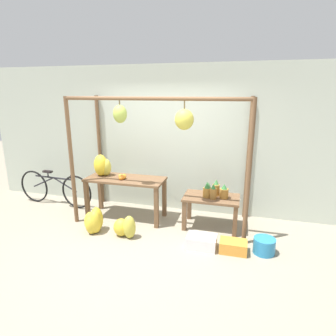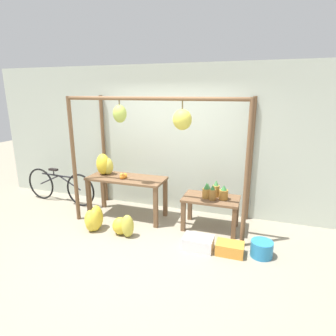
% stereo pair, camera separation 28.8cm
% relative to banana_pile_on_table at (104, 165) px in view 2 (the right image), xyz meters
% --- Properties ---
extents(ground_plane, '(20.00, 20.00, 0.00)m').
position_rel_banana_pile_on_table_xyz_m(ground_plane, '(1.15, -0.99, -0.95)').
color(ground_plane, gray).
extents(shop_wall_back, '(8.00, 0.08, 2.80)m').
position_rel_banana_pile_on_table_xyz_m(shop_wall_back, '(1.15, 0.64, 0.45)').
color(shop_wall_back, '#B7C1B2').
rests_on(shop_wall_back, ground_plane).
extents(stall_awning, '(3.04, 1.17, 2.23)m').
position_rel_banana_pile_on_table_xyz_m(stall_awning, '(1.20, -0.21, 0.61)').
color(stall_awning, brown).
rests_on(stall_awning, ground_plane).
extents(display_table_main, '(1.44, 0.60, 0.78)m').
position_rel_banana_pile_on_table_xyz_m(display_table_main, '(0.48, -0.05, -0.31)').
color(display_table_main, brown).
rests_on(display_table_main, ground_plane).
extents(display_table_side, '(0.94, 0.56, 0.57)m').
position_rel_banana_pile_on_table_xyz_m(display_table_side, '(2.06, -0.03, -0.50)').
color(display_table_side, brown).
rests_on(display_table_side, ground_plane).
extents(banana_pile_on_table, '(0.41, 0.37, 0.40)m').
position_rel_banana_pile_on_table_xyz_m(banana_pile_on_table, '(0.00, 0.00, 0.00)').
color(banana_pile_on_table, gold).
rests_on(banana_pile_on_table, display_table_main).
extents(orange_pile, '(0.16, 0.18, 0.09)m').
position_rel_banana_pile_on_table_xyz_m(orange_pile, '(0.46, -0.12, -0.14)').
color(orange_pile, orange).
rests_on(orange_pile, display_table_main).
extents(pineapple_cluster, '(0.43, 0.29, 0.29)m').
position_rel_banana_pile_on_table_xyz_m(pineapple_cluster, '(2.10, -0.05, -0.27)').
color(pineapple_cluster, '#A3702D').
rests_on(pineapple_cluster, display_table_side).
extents(banana_pile_ground_left, '(0.37, 0.39, 0.42)m').
position_rel_banana_pile_on_table_xyz_m(banana_pile_ground_left, '(0.18, -0.73, -0.76)').
color(banana_pile_ground_left, gold).
rests_on(banana_pile_ground_left, ground_plane).
extents(banana_pile_ground_right, '(0.44, 0.30, 0.39)m').
position_rel_banana_pile_on_table_xyz_m(banana_pile_ground_right, '(0.75, -0.74, -0.79)').
color(banana_pile_ground_right, gold).
rests_on(banana_pile_ground_right, ground_plane).
extents(fruit_crate_white, '(0.44, 0.29, 0.19)m').
position_rel_banana_pile_on_table_xyz_m(fruit_crate_white, '(2.01, -0.75, -0.86)').
color(fruit_crate_white, silver).
rests_on(fruit_crate_white, ground_plane).
extents(blue_bucket, '(0.31, 0.31, 0.23)m').
position_rel_banana_pile_on_table_xyz_m(blue_bucket, '(2.92, -0.66, -0.84)').
color(blue_bucket, teal).
rests_on(blue_bucket, ground_plane).
extents(parked_bicycle, '(1.77, 0.16, 0.73)m').
position_rel_banana_pile_on_table_xyz_m(parked_bicycle, '(-1.20, 0.13, -0.59)').
color(parked_bicycle, black).
rests_on(parked_bicycle, ground_plane).
extents(fruit_crate_purple, '(0.40, 0.26, 0.18)m').
position_rel_banana_pile_on_table_xyz_m(fruit_crate_purple, '(2.48, -0.75, -0.87)').
color(fruit_crate_purple, orange).
rests_on(fruit_crate_purple, ground_plane).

